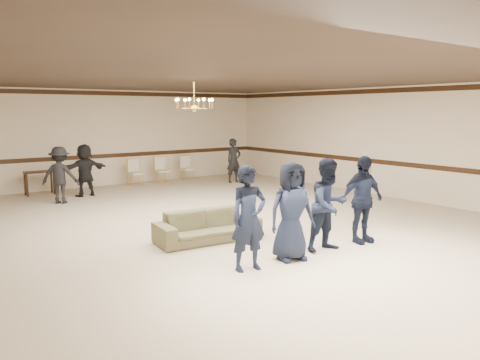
# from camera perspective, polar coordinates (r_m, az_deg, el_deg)

# --- Properties ---
(room) EXTENTS (12.01, 14.01, 3.21)m
(room) POSITION_cam_1_polar(r_m,az_deg,el_deg) (10.23, -2.60, 3.27)
(room) COLOR #C5B497
(room) RESTS_ON ground
(chair_rail) EXTENTS (12.00, 0.02, 0.14)m
(chair_rail) POSITION_cam_1_polar(r_m,az_deg,el_deg) (16.54, -16.11, 2.79)
(chair_rail) COLOR black
(chair_rail) RESTS_ON wall_back
(crown_molding) EXTENTS (12.00, 0.02, 0.14)m
(crown_molding) POSITION_cam_1_polar(r_m,az_deg,el_deg) (16.48, -16.40, 10.00)
(crown_molding) COLOR black
(crown_molding) RESTS_ON wall_back
(chandelier) EXTENTS (0.94, 0.94, 0.89)m
(chandelier) POSITION_cam_1_polar(r_m,az_deg,el_deg) (11.04, -5.56, 10.23)
(chandelier) COLOR gold
(chandelier) RESTS_ON ceiling
(boy_a) EXTENTS (0.66, 0.48, 1.67)m
(boy_a) POSITION_cam_1_polar(r_m,az_deg,el_deg) (7.43, 1.05, -4.63)
(boy_a) COLOR black
(boy_a) RESTS_ON floor
(boy_b) EXTENTS (0.92, 0.71, 1.67)m
(boy_b) POSITION_cam_1_polar(r_m,az_deg,el_deg) (7.99, 6.21, -3.75)
(boy_b) COLOR black
(boy_b) RESTS_ON floor
(boy_c) EXTENTS (0.85, 0.68, 1.67)m
(boy_c) POSITION_cam_1_polar(r_m,az_deg,el_deg) (8.61, 10.65, -2.97)
(boy_c) COLOR black
(boy_c) RESTS_ON floor
(boy_d) EXTENTS (1.02, 0.53, 1.67)m
(boy_d) POSITION_cam_1_polar(r_m,az_deg,el_deg) (9.28, 14.47, -2.28)
(boy_d) COLOR black
(boy_d) RESTS_ON floor
(settee) EXTENTS (2.10, 1.00, 0.59)m
(settee) POSITION_cam_1_polar(r_m,az_deg,el_deg) (9.22, -3.89, -5.53)
(settee) COLOR #646243
(settee) RESTS_ON floor
(adult_left) EXTENTS (1.15, 1.05, 1.55)m
(adult_left) POSITION_cam_1_polar(r_m,az_deg,el_deg) (13.74, -20.84, 0.56)
(adult_left) COLOR black
(adult_left) RESTS_ON floor
(adult_mid) EXTENTS (1.47, 0.60, 1.55)m
(adult_mid) POSITION_cam_1_polar(r_m,az_deg,el_deg) (14.66, -18.18, 1.14)
(adult_mid) COLOR black
(adult_mid) RESTS_ON floor
(adult_right) EXTENTS (0.57, 0.38, 1.55)m
(adult_right) POSITION_cam_1_polar(r_m,az_deg,el_deg) (16.60, -0.76, 2.35)
(adult_right) COLOR black
(adult_right) RESTS_ON floor
(banquet_chair_left) EXTENTS (0.47, 0.47, 0.90)m
(banquet_chair_left) POSITION_cam_1_polar(r_m,az_deg,el_deg) (16.18, -12.45, 0.84)
(banquet_chair_left) COLOR beige
(banquet_chair_left) RESTS_ON floor
(banquet_chair_mid) EXTENTS (0.46, 0.46, 0.90)m
(banquet_chair_mid) POSITION_cam_1_polar(r_m,az_deg,el_deg) (16.60, -9.30, 1.12)
(banquet_chair_mid) COLOR beige
(banquet_chair_mid) RESTS_ON floor
(banquet_chair_right) EXTENTS (0.44, 0.44, 0.90)m
(banquet_chair_right) POSITION_cam_1_polar(r_m,az_deg,el_deg) (17.07, -6.30, 1.37)
(banquet_chair_right) COLOR beige
(banquet_chair_right) RESTS_ON floor
(console_table) EXTENTS (0.87, 0.39, 0.72)m
(console_table) POSITION_cam_1_polar(r_m,az_deg,el_deg) (15.44, -22.98, -0.31)
(console_table) COLOR #351F11
(console_table) RESTS_ON floor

